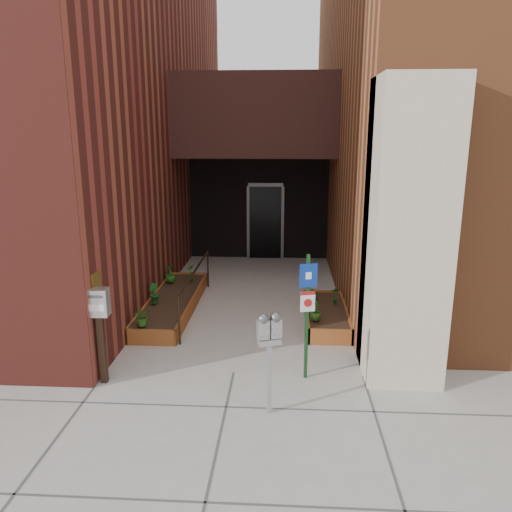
# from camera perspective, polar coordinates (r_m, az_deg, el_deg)

# --- Properties ---
(ground) EXTENTS (80.00, 80.00, 0.00)m
(ground) POSITION_cam_1_polar(r_m,az_deg,el_deg) (7.99, -2.60, -13.17)
(ground) COLOR #9E9991
(ground) RESTS_ON ground
(architecture) EXTENTS (20.00, 14.60, 10.00)m
(architecture) POSITION_cam_1_polar(r_m,az_deg,el_deg) (14.04, -0.55, 19.58)
(architecture) COLOR maroon
(architecture) RESTS_ON ground
(planter_left) EXTENTS (0.90, 3.60, 0.30)m
(planter_left) POSITION_cam_1_polar(r_m,az_deg,el_deg) (10.63, -9.47, -5.43)
(planter_left) COLOR brown
(planter_left) RESTS_ON ground
(planter_right) EXTENTS (0.80, 2.20, 0.30)m
(planter_right) POSITION_cam_1_polar(r_m,az_deg,el_deg) (9.94, 8.00, -6.78)
(planter_right) COLOR brown
(planter_right) RESTS_ON ground
(handrail) EXTENTS (0.04, 3.34, 0.90)m
(handrail) POSITION_cam_1_polar(r_m,az_deg,el_deg) (10.29, -6.95, -2.39)
(handrail) COLOR black
(handrail) RESTS_ON ground
(parking_meter) EXTENTS (0.33, 0.21, 1.42)m
(parking_meter) POSITION_cam_1_polar(r_m,az_deg,el_deg) (6.49, 1.54, -9.15)
(parking_meter) COLOR #A5A5A7
(parking_meter) RESTS_ON ground
(sign_post) EXTENTS (0.26, 0.09, 1.94)m
(sign_post) POSITION_cam_1_polar(r_m,az_deg,el_deg) (7.39, 5.89, -5.47)
(sign_post) COLOR #153C1B
(sign_post) RESTS_ON ground
(payment_dropbox) EXTENTS (0.30, 0.23, 1.47)m
(payment_dropbox) POSITION_cam_1_polar(r_m,az_deg,el_deg) (7.63, -17.45, -6.51)
(payment_dropbox) COLOR black
(payment_dropbox) RESTS_ON ground
(shrub_left_a) EXTENTS (0.45, 0.45, 0.36)m
(shrub_left_a) POSITION_cam_1_polar(r_m,az_deg,el_deg) (9.10, -12.88, -6.69)
(shrub_left_a) COLOR #2B5C1A
(shrub_left_a) RESTS_ON planter_left
(shrub_left_b) EXTENTS (0.30, 0.30, 0.39)m
(shrub_left_b) POSITION_cam_1_polar(r_m,az_deg,el_deg) (10.21, -11.61, -4.19)
(shrub_left_b) COLOR #18541D
(shrub_left_b) RESTS_ON planter_left
(shrub_left_c) EXTENTS (0.32, 0.32, 0.41)m
(shrub_left_c) POSITION_cam_1_polar(r_m,az_deg,el_deg) (11.50, -9.78, -1.98)
(shrub_left_c) COLOR #205E1B
(shrub_left_c) RESTS_ON planter_left
(shrub_left_d) EXTENTS (0.26, 0.26, 0.38)m
(shrub_left_d) POSITION_cam_1_polar(r_m,az_deg,el_deg) (11.56, -7.44, -1.88)
(shrub_left_d) COLOR #205418
(shrub_left_d) RESTS_ON planter_left
(shrub_right_a) EXTENTS (0.22, 0.22, 0.38)m
(shrub_right_a) POSITION_cam_1_polar(r_m,az_deg,el_deg) (9.19, 6.83, -6.14)
(shrub_right_a) COLOR #265117
(shrub_right_a) RESTS_ON planter_right
(shrub_right_b) EXTENTS (0.18, 0.18, 0.31)m
(shrub_right_b) POSITION_cam_1_polar(r_m,az_deg,el_deg) (10.15, 9.04, -4.43)
(shrub_right_b) COLOR #185117
(shrub_right_b) RESTS_ON planter_right
(shrub_right_c) EXTENTS (0.38, 0.38, 0.33)m
(shrub_right_c) POSITION_cam_1_polar(r_m,az_deg,el_deg) (10.06, 6.59, -4.48)
(shrub_right_c) COLOR #245B1A
(shrub_right_c) RESTS_ON planter_right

